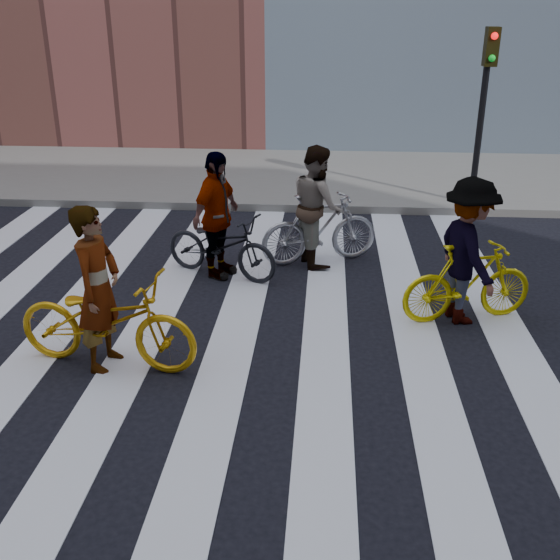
# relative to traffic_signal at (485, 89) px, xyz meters

# --- Properties ---
(ground) EXTENTS (100.00, 100.00, 0.00)m
(ground) POSITION_rel_traffic_signal_xyz_m (-4.40, -5.32, -2.28)
(ground) COLOR black
(ground) RESTS_ON ground
(sidewalk_far) EXTENTS (100.00, 5.00, 0.15)m
(sidewalk_far) POSITION_rel_traffic_signal_xyz_m (-4.40, 2.18, -2.20)
(sidewalk_far) COLOR slate
(sidewalk_far) RESTS_ON ground
(zebra_crosswalk) EXTENTS (8.25, 10.00, 0.01)m
(zebra_crosswalk) POSITION_rel_traffic_signal_xyz_m (-4.40, -5.32, -2.27)
(zebra_crosswalk) COLOR white
(zebra_crosswalk) RESTS_ON ground
(traffic_signal) EXTENTS (0.22, 0.42, 3.33)m
(traffic_signal) POSITION_rel_traffic_signal_xyz_m (0.00, 0.00, 0.00)
(traffic_signal) COLOR black
(traffic_signal) RESTS_ON ground
(bike_yellow_left) EXTENTS (2.15, 1.04, 1.08)m
(bike_yellow_left) POSITION_rel_traffic_signal_xyz_m (-5.12, -6.15, -1.74)
(bike_yellow_left) COLOR #CF920B
(bike_yellow_left) RESTS_ON ground
(bike_silver_mid) EXTENTS (1.89, 1.10, 1.10)m
(bike_silver_mid) POSITION_rel_traffic_signal_xyz_m (-2.87, -2.87, -1.73)
(bike_silver_mid) COLOR #9C9DA5
(bike_silver_mid) RESTS_ON ground
(bike_yellow_right) EXTENTS (1.77, 0.91, 1.02)m
(bike_yellow_right) POSITION_rel_traffic_signal_xyz_m (-1.00, -4.72, -1.77)
(bike_yellow_right) COLOR yellow
(bike_yellow_right) RESTS_ON ground
(bike_dark_rear) EXTENTS (1.90, 1.28, 0.94)m
(bike_dark_rear) POSITION_rel_traffic_signal_xyz_m (-4.29, -3.51, -1.81)
(bike_dark_rear) COLOR black
(bike_dark_rear) RESTS_ON ground
(rider_left) EXTENTS (0.54, 0.73, 1.83)m
(rider_left) POSITION_rel_traffic_signal_xyz_m (-5.17, -6.15, -1.36)
(rider_left) COLOR slate
(rider_left) RESTS_ON ground
(rider_mid) EXTENTS (0.94, 1.06, 1.81)m
(rider_mid) POSITION_rel_traffic_signal_xyz_m (-2.92, -2.87, -1.37)
(rider_mid) COLOR slate
(rider_mid) RESTS_ON ground
(rider_right) EXTENTS (0.97, 1.32, 1.83)m
(rider_right) POSITION_rel_traffic_signal_xyz_m (-1.05, -4.72, -1.36)
(rider_right) COLOR slate
(rider_right) RESTS_ON ground
(rider_rear) EXTENTS (0.83, 1.16, 1.83)m
(rider_rear) POSITION_rel_traffic_signal_xyz_m (-4.34, -3.51, -1.36)
(rider_rear) COLOR slate
(rider_rear) RESTS_ON ground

